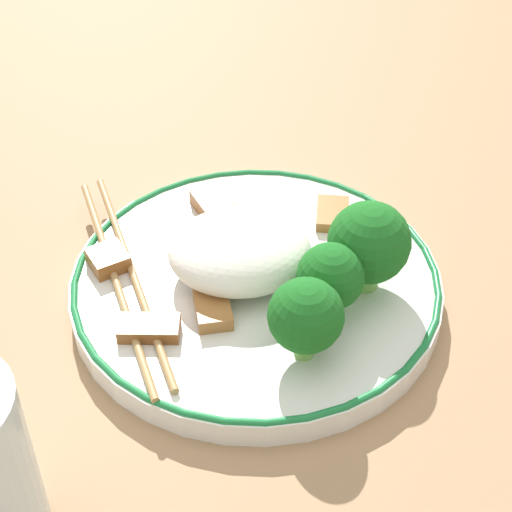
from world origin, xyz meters
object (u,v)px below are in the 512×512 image
at_px(broccoli_back_center, 330,277).
at_px(chopsticks, 124,274).
at_px(broccoli_back_right, 369,243).
at_px(plate, 256,285).
at_px(broccoli_back_left, 306,316).

distance_m(broccoli_back_center, chopsticks, 0.14).
bearing_deg(broccoli_back_center, broccoli_back_right, 42.71).
relative_size(plate, broccoli_back_center, 4.70).
distance_m(plate, broccoli_back_center, 0.07).
xyz_separation_m(broccoli_back_left, broccoli_back_right, (0.05, 0.06, 0.00)).
bearing_deg(broccoli_back_right, broccoli_back_center, -137.29).
distance_m(plate, broccoli_back_right, 0.09).
relative_size(broccoli_back_left, broccoli_back_center, 1.06).
bearing_deg(plate, chopsticks, 176.88).
height_order(broccoli_back_center, chopsticks, broccoli_back_center).
height_order(plate, broccoli_back_center, broccoli_back_center).
bearing_deg(broccoli_back_center, broccoli_back_left, -118.05).
bearing_deg(chopsticks, plate, -3.12).
bearing_deg(plate, broccoli_back_right, -7.94).
bearing_deg(broccoli_back_right, broccoli_back_left, -127.38).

